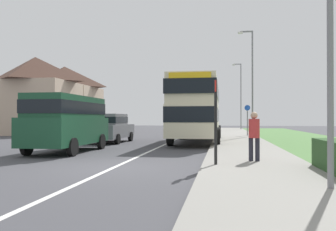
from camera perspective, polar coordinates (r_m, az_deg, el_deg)
name	(u,v)px	position (r m, az deg, el deg)	size (l,w,h in m)	color
ground_plane	(114,168)	(10.54, -8.89, -8.46)	(120.00, 120.00, 0.00)	#424247
lane_marking_centre	(161,146)	(18.27, -1.14, -5.06)	(0.14, 60.00, 0.01)	silver
pavement_near_side	(245,150)	(16.03, 12.58, -5.50)	(3.20, 68.00, 0.12)	gray
double_decker_bus	(197,107)	(21.06, 4.82, 1.36)	(2.80, 9.70, 3.70)	beige
parked_van_dark_green	(68,119)	(15.69, -16.20, -0.60)	(2.11, 5.15, 2.42)	#19472D
parked_car_grey	(110,127)	(21.23, -9.46, -1.87)	(1.90, 4.54, 1.73)	slate
pedestrian_at_stop	(254,134)	(11.25, 13.99, -2.96)	(0.34, 0.34, 1.67)	#23232D
bus_stop_sign	(216,116)	(10.22, 7.85, -0.05)	(0.09, 0.52, 2.60)	black
cycle_route_sign	(247,119)	(28.00, 12.93, -0.54)	(0.44, 0.08, 2.52)	slate
street_lamp_mid	(251,77)	(27.12, 13.52, 6.21)	(1.14, 0.20, 8.12)	slate
street_lamp_far	(240,92)	(44.27, 11.79, 3.74)	(1.14, 0.20, 8.31)	slate
house_terrace_far_side	(51,98)	(36.56, -18.70, 2.82)	(6.84, 11.75, 7.10)	#C1A88E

